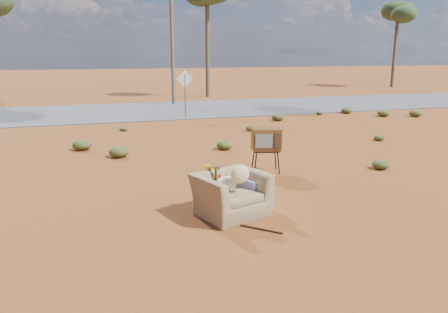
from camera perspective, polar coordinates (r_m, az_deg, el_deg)
name	(u,v)px	position (r m, az deg, el deg)	size (l,w,h in m)	color
ground	(242,210)	(8.58, 2.34, -7.02)	(140.00, 140.00, 0.00)	brown
highway	(145,111)	(22.92, -10.33, 5.90)	(140.00, 7.00, 0.04)	#565659
armchair	(235,188)	(8.25, 1.39, -4.14)	(1.60, 1.35, 1.09)	olive
tv_unit	(266,140)	(11.05, 5.52, 2.22)	(0.82, 0.72, 1.14)	black
side_table	(214,178)	(8.39, -1.31, -2.85)	(0.44, 0.44, 0.89)	#382714
rusty_bar	(245,226)	(7.81, 2.70, -9.03)	(0.04, 0.04, 1.42)	#452412
road_sign	(185,85)	(20.06, -5.12, 9.25)	(0.78, 0.06, 2.19)	brown
eucalyptus_right	(398,14)	(40.18, 21.78, 16.89)	(3.20, 3.20, 7.10)	brown
utility_pole_center	(172,30)	(25.52, -6.83, 16.08)	(1.40, 0.20, 8.00)	brown
scrub_patch	(162,156)	(12.45, -8.05, 0.11)	(17.49, 8.07, 0.33)	#465023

